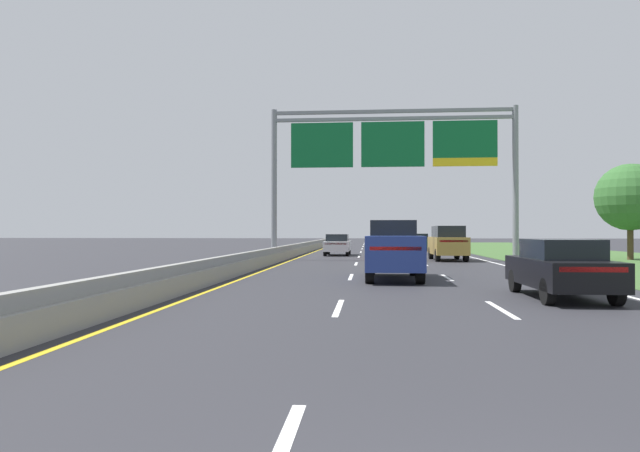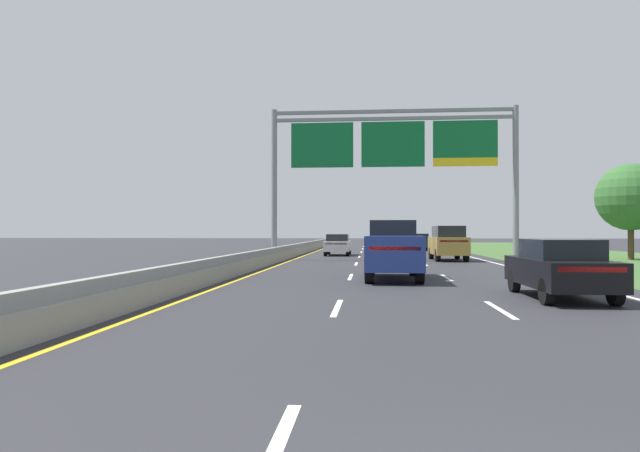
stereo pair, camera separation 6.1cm
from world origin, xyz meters
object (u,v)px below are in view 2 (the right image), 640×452
at_px(car_darkgreen_right_lane_sedan, 419,242).
at_px(car_gold_right_lane_suv, 448,242).
at_px(roadside_tree_mid, 631,197).
at_px(car_black_right_lane_sedan, 560,268).
at_px(pickup_truck_blue, 393,250).
at_px(car_red_centre_lane_sedan, 390,246).
at_px(overhead_sign_gantry, 393,151).
at_px(car_white_left_lane_sedan, 338,244).

bearing_deg(car_darkgreen_right_lane_sedan, car_gold_right_lane_suv, -179.20).
distance_m(car_darkgreen_right_lane_sedan, roadside_tree_mid, 20.85).
xyz_separation_m(car_black_right_lane_sedan, car_darkgreen_right_lane_sedan, (-0.48, 38.37, 0.00)).
height_order(pickup_truck_blue, car_darkgreen_right_lane_sedan, pickup_truck_blue).
xyz_separation_m(car_black_right_lane_sedan, car_red_centre_lane_sedan, (-3.76, 21.90, 0.00)).
bearing_deg(pickup_truck_blue, car_black_right_lane_sedan, -143.25).
height_order(pickup_truck_blue, car_red_centre_lane_sedan, pickup_truck_blue).
bearing_deg(car_black_right_lane_sedan, car_gold_right_lane_suv, 0.24).
bearing_deg(car_gold_right_lane_suv, car_black_right_lane_sedan, 179.99).
distance_m(overhead_sign_gantry, roadside_tree_mid, 15.11).
bearing_deg(car_red_centre_lane_sedan, car_black_right_lane_sedan, -171.93).
height_order(overhead_sign_gantry, car_red_centre_lane_sedan, overhead_sign_gantry).
xyz_separation_m(pickup_truck_blue, car_black_right_lane_sedan, (4.18, -5.79, -0.26)).
distance_m(car_white_left_lane_sedan, roadside_tree_mid, 19.54).
xyz_separation_m(car_gold_right_lane_suv, car_red_centre_lane_sedan, (-3.49, 2.00, -0.28)).
distance_m(car_black_right_lane_sedan, car_white_left_lane_sedan, 27.75).
distance_m(overhead_sign_gantry, pickup_truck_blue, 14.78).
xyz_separation_m(overhead_sign_gantry, car_black_right_lane_sedan, (3.64, -19.46, -5.85)).
height_order(car_red_centre_lane_sedan, roadside_tree_mid, roadside_tree_mid).
bearing_deg(car_white_left_lane_sedan, car_black_right_lane_sedan, -164.01).
bearing_deg(car_white_left_lane_sedan, overhead_sign_gantry, -152.08).
relative_size(overhead_sign_gantry, car_red_centre_lane_sedan, 3.38).
height_order(car_darkgreen_right_lane_sedan, car_red_centre_lane_sedan, same).
bearing_deg(car_red_centre_lane_sedan, car_white_left_lane_sedan, 35.43).
relative_size(car_black_right_lane_sedan, car_white_left_lane_sedan, 1.00).
distance_m(overhead_sign_gantry, car_black_right_lane_sedan, 20.64).
bearing_deg(roadside_tree_mid, car_red_centre_lane_sedan, 177.69).
distance_m(car_darkgreen_right_lane_sedan, car_red_centre_lane_sedan, 16.79).
height_order(car_black_right_lane_sedan, car_darkgreen_right_lane_sedan, same).
bearing_deg(overhead_sign_gantry, car_black_right_lane_sedan, -79.41).
relative_size(car_white_left_lane_sedan, car_darkgreen_right_lane_sedan, 1.00).
distance_m(pickup_truck_blue, car_darkgreen_right_lane_sedan, 32.79).
distance_m(overhead_sign_gantry, car_white_left_lane_sedan, 10.08).
bearing_deg(overhead_sign_gantry, roadside_tree_mid, 7.14).
height_order(overhead_sign_gantry, car_white_left_lane_sedan, overhead_sign_gantry).
height_order(overhead_sign_gantry, car_darkgreen_right_lane_sedan, overhead_sign_gantry).
relative_size(pickup_truck_blue, car_white_left_lane_sedan, 1.23).
relative_size(overhead_sign_gantry, car_black_right_lane_sedan, 3.41).
bearing_deg(car_gold_right_lane_suv, overhead_sign_gantry, 96.83).
xyz_separation_m(overhead_sign_gantry, roadside_tree_mid, (14.73, 1.85, -2.77)).
height_order(car_gold_right_lane_suv, roadside_tree_mid, roadside_tree_mid).
bearing_deg(car_black_right_lane_sedan, overhead_sign_gantry, 10.06).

